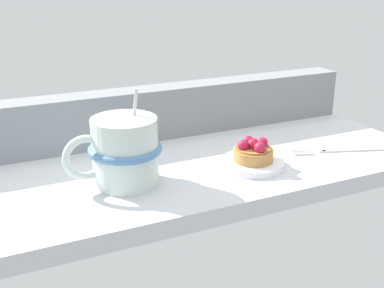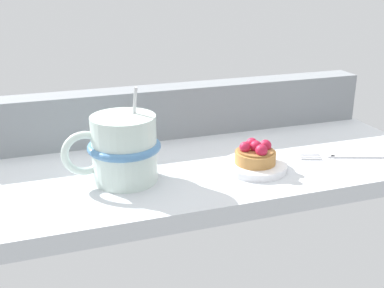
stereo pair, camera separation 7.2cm
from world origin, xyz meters
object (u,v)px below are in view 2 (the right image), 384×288
object	(u,v)px
dessert_plate	(255,166)
raspberry_tart	(256,154)
coffee_mug	(123,149)
dessert_fork	(348,156)

from	to	relation	value
dessert_plate	raspberry_tart	world-z (taller)	raspberry_tart
coffee_mug	dessert_fork	distance (cm)	37.55
raspberry_tart	coffee_mug	distance (cm)	20.59
dessert_fork	raspberry_tart	bearing A→B (deg)	178.14
dessert_plate	raspberry_tart	bearing A→B (deg)	-5.18
dessert_plate	coffee_mug	bearing A→B (deg)	172.75
raspberry_tart	dessert_fork	size ratio (longest dim) A/B	0.40
dessert_plate	dessert_fork	world-z (taller)	dessert_plate
dessert_fork	coffee_mug	bearing A→B (deg)	175.19
dessert_plate	raspberry_tart	size ratio (longest dim) A/B	1.57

